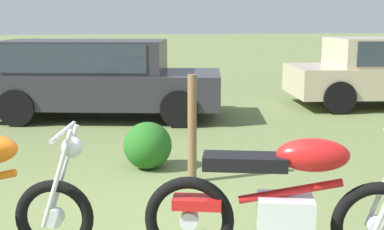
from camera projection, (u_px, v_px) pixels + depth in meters
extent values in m
torus|color=black|center=(55.00, 218.00, 3.86)|extent=(0.61, 0.19, 0.60)
cylinder|color=silver|center=(55.00, 218.00, 3.86)|extent=(0.15, 0.12, 0.14)
cylinder|color=silver|center=(63.00, 172.00, 3.88)|extent=(0.28, 0.08, 0.75)
cylinder|color=silver|center=(57.00, 179.00, 3.70)|extent=(0.28, 0.08, 0.75)
cylinder|color=silver|center=(63.00, 132.00, 3.73)|extent=(0.14, 0.64, 0.03)
sphere|color=silver|center=(72.00, 147.00, 3.75)|extent=(0.18, 0.18, 0.16)
torus|color=black|center=(378.00, 226.00, 3.61)|extent=(0.67, 0.25, 0.67)
torus|color=black|center=(189.00, 220.00, 3.73)|extent=(0.67, 0.25, 0.67)
cylinder|color=silver|center=(378.00, 226.00, 3.61)|extent=(0.16, 0.13, 0.14)
cylinder|color=silver|center=(189.00, 220.00, 3.73)|extent=(0.16, 0.13, 0.14)
cube|color=silver|center=(285.00, 217.00, 3.66)|extent=(0.46, 0.39, 0.32)
cylinder|color=red|center=(290.00, 191.00, 3.62)|extent=(0.74, 0.24, 0.21)
ellipsoid|color=red|center=(313.00, 155.00, 3.56)|extent=(0.57, 0.38, 0.24)
cube|color=black|center=(245.00, 162.00, 3.61)|extent=(0.64, 0.38, 0.10)
cube|color=red|center=(197.00, 202.00, 3.70)|extent=(0.39, 0.26, 0.08)
cube|color=#2D2D33|center=(107.00, 88.00, 9.28)|extent=(4.43, 2.50, 0.60)
cube|color=#2D2D33|center=(84.00, 57.00, 9.18)|extent=(3.17, 2.09, 0.60)
cube|color=#2D3842|center=(84.00, 56.00, 9.18)|extent=(2.74, 2.04, 0.48)
cylinder|color=black|center=(184.00, 95.00, 10.06)|extent=(0.67, 0.34, 0.64)
cylinder|color=black|center=(179.00, 109.00, 8.49)|extent=(0.67, 0.34, 0.64)
cylinder|color=black|center=(47.00, 94.00, 10.16)|extent=(0.67, 0.34, 0.64)
cylinder|color=black|center=(17.00, 108.00, 8.58)|extent=(0.67, 0.34, 0.64)
cylinder|color=black|center=(313.00, 86.00, 11.32)|extent=(0.66, 0.28, 0.64)
cylinder|color=black|center=(339.00, 98.00, 9.69)|extent=(0.66, 0.28, 0.64)
cylinder|color=brown|center=(192.00, 129.00, 5.55)|extent=(0.10, 0.10, 1.21)
ellipsoid|color=#23621E|center=(148.00, 146.00, 6.12)|extent=(0.59, 0.55, 0.58)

